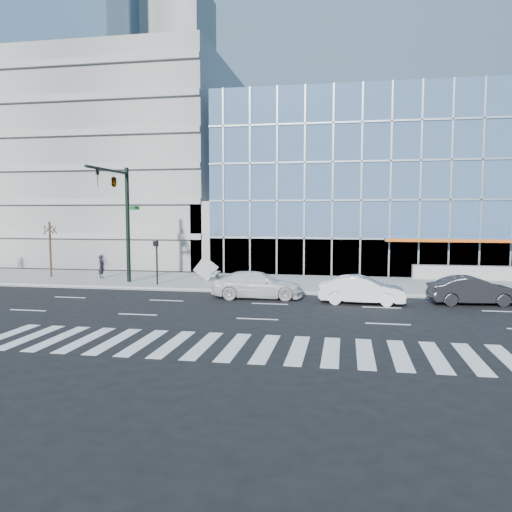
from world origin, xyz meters
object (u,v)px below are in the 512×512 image
(ped_signal_post, at_px, (156,255))
(white_suv, at_px, (257,285))
(street_tree_near, at_px, (50,229))
(tilted_panel, at_px, (206,269))
(traffic_signal, at_px, (118,196))
(white_sedan, at_px, (362,290))
(dark_sedan, at_px, (473,291))
(pedestrian, at_px, (101,266))

(ped_signal_post, bearing_deg, white_suv, -22.82)
(street_tree_near, distance_m, white_suv, 18.15)
(tilted_panel, bearing_deg, ped_signal_post, -153.25)
(street_tree_near, bearing_deg, white_suv, -18.57)
(traffic_signal, xyz_separation_m, white_suv, (9.97, -2.77, -5.39))
(white_suv, distance_m, white_sedan, 6.06)
(traffic_signal, height_order, ped_signal_post, traffic_signal)
(traffic_signal, bearing_deg, white_suv, -15.52)
(street_tree_near, distance_m, white_sedan, 24.07)
(tilted_panel, bearing_deg, white_sedan, -41.29)
(traffic_signal, xyz_separation_m, dark_sedan, (21.97, -2.77, -5.40))
(white_sedan, distance_m, dark_sedan, 6.06)
(traffic_signal, bearing_deg, street_tree_near, 157.29)
(white_suv, relative_size, dark_sedan, 1.15)
(ped_signal_post, distance_m, street_tree_near, 9.97)
(ped_signal_post, bearing_deg, street_tree_near, 164.94)
(traffic_signal, xyz_separation_m, tilted_panel, (5.31, 2.57, -5.10))
(white_sedan, bearing_deg, white_suv, 84.33)
(street_tree_near, relative_size, tilted_panel, 3.25)
(white_suv, bearing_deg, ped_signal_post, 61.77)
(traffic_signal, height_order, pedestrian, traffic_signal)
(white_sedan, relative_size, dark_sedan, 1.00)
(white_suv, xyz_separation_m, pedestrian, (-12.89, 5.82, 0.23))
(dark_sedan, height_order, pedestrian, pedestrian)
(ped_signal_post, bearing_deg, traffic_signal, -171.48)
(ped_signal_post, distance_m, dark_sedan, 19.77)
(dark_sedan, distance_m, tilted_panel, 17.50)
(street_tree_near, height_order, tilted_panel, street_tree_near)
(white_sedan, bearing_deg, traffic_signal, 79.43)
(traffic_signal, bearing_deg, tilted_panel, 25.85)
(dark_sedan, bearing_deg, pedestrian, 69.96)
(white_suv, bearing_deg, tilted_panel, 35.67)
(dark_sedan, height_order, tilted_panel, tilted_panel)
(street_tree_near, xyz_separation_m, white_suv, (16.97, -5.70, -3.00))
(pedestrian, bearing_deg, white_suv, -118.53)
(ped_signal_post, height_order, white_suv, ped_signal_post)
(pedestrian, bearing_deg, white_sedan, -113.58)
(ped_signal_post, bearing_deg, pedestrian, 153.70)
(street_tree_near, bearing_deg, dark_sedan, -11.13)
(dark_sedan, bearing_deg, traffic_signal, 75.94)
(street_tree_near, height_order, white_suv, street_tree_near)
(pedestrian, bearing_deg, ped_signal_post, -120.52)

